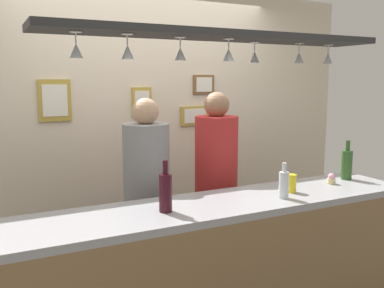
{
  "coord_description": "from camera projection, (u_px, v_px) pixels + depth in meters",
  "views": [
    {
      "loc": [
        -1.32,
        -2.55,
        1.78
      ],
      "look_at": [
        0.0,
        0.1,
        1.32
      ],
      "focal_mm": 39.62,
      "sensor_mm": 36.0,
      "label": 1
    }
  ],
  "objects": [
    {
      "name": "bottle_wine_dark_red",
      "position": [
        165.0,
        192.0,
        2.42
      ],
      "size": [
        0.08,
        0.08,
        0.3
      ],
      "color": "#380F19",
      "rests_on": "bar_counter"
    },
    {
      "name": "overhead_glass_rack",
      "position": [
        222.0,
        35.0,
        2.53
      ],
      "size": [
        2.2,
        0.36,
        0.04
      ],
      "primitive_type": "cube",
      "color": "black"
    },
    {
      "name": "bottle_champagne_green",
      "position": [
        347.0,
        164.0,
        3.21
      ],
      "size": [
        0.08,
        0.08,
        0.3
      ],
      "color": "#2D5623",
      "rests_on": "bar_counter"
    },
    {
      "name": "picture_frame_upper_small",
      "position": [
        204.0,
        85.0,
        4.05
      ],
      "size": [
        0.22,
        0.02,
        0.18
      ],
      "color": "brown",
      "rests_on": "back_wall"
    },
    {
      "name": "picture_frame_caricature",
      "position": [
        55.0,
        100.0,
        3.46
      ],
      "size": [
        0.26,
        0.02,
        0.34
      ],
      "color": "#B29338",
      "rests_on": "back_wall"
    },
    {
      "name": "hanging_wineglass_center_right",
      "position": [
        254.0,
        56.0,
        2.74
      ],
      "size": [
        0.07,
        0.07,
        0.13
      ],
      "color": "silver",
      "rests_on": "overhead_glass_rack"
    },
    {
      "name": "bar_counter",
      "position": [
        237.0,
        261.0,
        2.56
      ],
      "size": [
        2.7,
        0.55,
        1.02
      ],
      "color": "#99999E",
      "rests_on": "ground_plane"
    },
    {
      "name": "hanging_wineglass_center_left",
      "position": [
        180.0,
        53.0,
        2.42
      ],
      "size": [
        0.07,
        0.07,
        0.13
      ],
      "color": "silver",
      "rests_on": "overhead_glass_rack"
    },
    {
      "name": "hanging_wineglass_far_left",
      "position": [
        76.0,
        50.0,
        2.15
      ],
      "size": [
        0.07,
        0.07,
        0.13
      ],
      "color": "silver",
      "rests_on": "overhead_glass_rack"
    },
    {
      "name": "back_wall",
      "position": [
        143.0,
        132.0,
        3.88
      ],
      "size": [
        4.4,
        0.06,
        2.6
      ],
      "primitive_type": "cube",
      "color": "beige",
      "rests_on": "ground_plane"
    },
    {
      "name": "picture_frame_lower_pair",
      "position": [
        195.0,
        116.0,
        4.05
      ],
      "size": [
        0.3,
        0.02,
        0.18
      ],
      "color": "#B29338",
      "rests_on": "back_wall"
    },
    {
      "name": "drink_can",
      "position": [
        291.0,
        183.0,
        2.85
      ],
      "size": [
        0.07,
        0.07,
        0.12
      ],
      "primitive_type": "cylinder",
      "color": "yellow",
      "rests_on": "bar_counter"
    },
    {
      "name": "hanging_wineglass_far_right",
      "position": [
        328.0,
        58.0,
        2.94
      ],
      "size": [
        0.07,
        0.07,
        0.13
      ],
      "color": "silver",
      "rests_on": "overhead_glass_rack"
    },
    {
      "name": "hanging_wineglass_right",
      "position": [
        299.0,
        57.0,
        2.82
      ],
      "size": [
        0.07,
        0.07,
        0.13
      ],
      "color": "silver",
      "rests_on": "overhead_glass_rack"
    },
    {
      "name": "picture_frame_crest",
      "position": [
        142.0,
        102.0,
        3.79
      ],
      "size": [
        0.18,
        0.02,
        0.26
      ],
      "color": "#B29338",
      "rests_on": "back_wall"
    },
    {
      "name": "hanging_wineglass_center",
      "position": [
        229.0,
        54.0,
        2.52
      ],
      "size": [
        0.07,
        0.07,
        0.13
      ],
      "color": "silver",
      "rests_on": "overhead_glass_rack"
    },
    {
      "name": "cupcake",
      "position": [
        331.0,
        179.0,
        3.08
      ],
      "size": [
        0.06,
        0.06,
        0.08
      ],
      "color": "beige",
      "rests_on": "bar_counter"
    },
    {
      "name": "person_right_red_shirt",
      "position": [
        216.0,
        176.0,
        3.36
      ],
      "size": [
        0.34,
        0.34,
        1.68
      ],
      "color": "#2D334C",
      "rests_on": "ground_plane"
    },
    {
      "name": "bottle_soda_clear",
      "position": [
        284.0,
        184.0,
        2.7
      ],
      "size": [
        0.06,
        0.06,
        0.23
      ],
      "color": "silver",
      "rests_on": "bar_counter"
    },
    {
      "name": "hanging_wineglass_left",
      "position": [
        128.0,
        51.0,
        2.25
      ],
      "size": [
        0.07,
        0.07,
        0.13
      ],
      "color": "silver",
      "rests_on": "overhead_glass_rack"
    },
    {
      "name": "person_left_grey_shirt",
      "position": [
        147.0,
        188.0,
        3.1
      ],
      "size": [
        0.34,
        0.34,
        1.65
      ],
      "color": "#2D334C",
      "rests_on": "ground_plane"
    }
  ]
}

